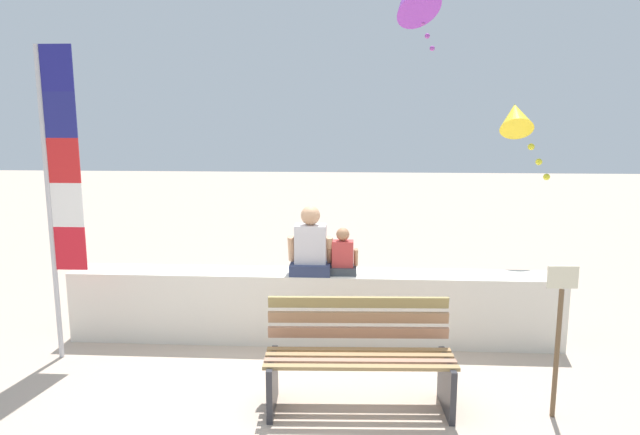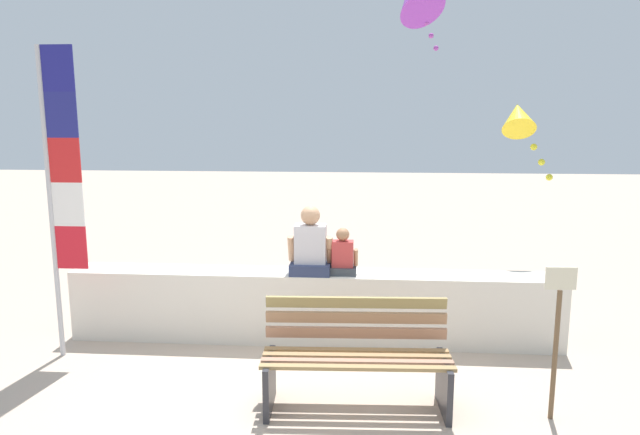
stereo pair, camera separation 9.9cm
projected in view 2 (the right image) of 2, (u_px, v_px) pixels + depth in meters
name	position (u px, v px, depth m)	size (l,w,h in m)	color
ground_plane	(304.00, 381.00, 5.29)	(40.00, 40.00, 0.00)	#B8A28E
seawall_ledge	(313.00, 306.00, 6.21)	(5.28, 0.45, 0.77)	silver
park_bench	(356.00, 359.00, 4.80)	(1.60, 0.68, 0.88)	#96794D
person_adult	(310.00, 247.00, 6.06)	(0.48, 0.35, 0.73)	navy
person_child	(343.00, 256.00, 6.05)	(0.33, 0.24, 0.50)	#353C43
flag_banner	(59.00, 180.00, 5.55)	(0.36, 0.05, 3.09)	#B7B7BC
kite_yellow	(519.00, 118.00, 6.78)	(0.66, 0.59, 1.03)	yellow
sign_post	(557.00, 330.00, 4.51)	(0.24, 0.04, 1.27)	brown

